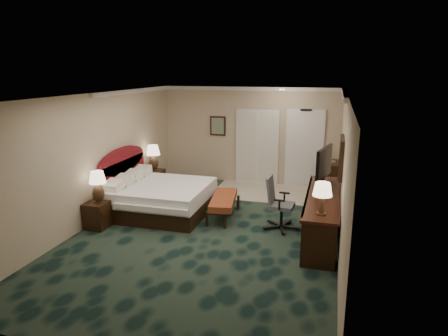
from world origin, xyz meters
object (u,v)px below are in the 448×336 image
(bed, at_px, (161,199))
(desk_chair, at_px, (282,203))
(nightstand_far, at_px, (155,180))
(lamp_near, at_px, (98,187))
(tv, at_px, (324,166))
(minibar, at_px, (328,178))
(desk, at_px, (322,216))
(lamp_far, at_px, (153,158))
(nightstand_near, at_px, (98,215))
(bed_bench, at_px, (224,207))

(bed, height_order, desk_chair, desk_chair)
(bed, height_order, nightstand_far, bed)
(lamp_near, distance_m, desk_chair, 3.73)
(tv, relative_size, minibar, 1.21)
(desk, bearing_deg, lamp_far, 156.70)
(tv, xyz_separation_m, minibar, (0.08, 2.12, -0.80))
(nightstand_near, xyz_separation_m, nightstand_far, (0.00, 2.71, 0.01))
(bed, bearing_deg, lamp_far, 120.36)
(bed, xyz_separation_m, desk_chair, (2.74, -0.21, 0.21))
(lamp_far, height_order, minibar, lamp_far)
(bed, bearing_deg, desk, -6.08)
(nightstand_far, relative_size, tv, 0.53)
(bed, height_order, lamp_near, lamp_near)
(lamp_far, distance_m, bed_bench, 2.82)
(desk_chair, relative_size, minibar, 1.26)
(minibar, bearing_deg, lamp_near, -141.31)
(nightstand_far, height_order, desk, desk)
(bed_bench, bearing_deg, desk_chair, -21.59)
(lamp_far, xyz_separation_m, minibar, (4.48, 0.92, -0.46))
(lamp_far, bearing_deg, desk_chair, -25.56)
(nightstand_far, distance_m, desk, 4.84)
(nightstand_near, height_order, desk, desk)
(nightstand_near, bearing_deg, bed_bench, 27.88)
(desk, distance_m, tv, 1.08)
(bed_bench, distance_m, desk_chair, 1.37)
(nightstand_far, distance_m, bed_bench, 2.76)
(nightstand_near, distance_m, minibar, 5.76)
(bed, distance_m, lamp_far, 1.86)
(nightstand_near, xyz_separation_m, bed_bench, (2.34, 1.24, -0.03))
(bed, height_order, minibar, minibar)
(nightstand_far, xyz_separation_m, desk, (4.43, -1.94, 0.14))
(lamp_near, relative_size, desk, 0.22)
(lamp_far, relative_size, minibar, 0.80)
(tv, height_order, desk_chair, tv)
(bed_bench, bearing_deg, minibar, 38.78)
(lamp_near, bearing_deg, nightstand_far, 90.71)
(lamp_near, relative_size, desk_chair, 0.60)
(minibar, bearing_deg, nightstand_far, -168.81)
(desk, bearing_deg, bed, 173.92)
(bed_bench, height_order, desk_chair, desk_chair)
(nightstand_far, xyz_separation_m, minibar, (4.49, 0.89, 0.15))
(desk, bearing_deg, lamp_near, -170.44)
(desk, relative_size, minibar, 3.38)
(nightstand_far, distance_m, lamp_near, 2.74)
(nightstand_near, bearing_deg, bed, 51.78)
(desk, bearing_deg, nightstand_near, -170.13)
(lamp_far, xyz_separation_m, desk, (4.43, -1.91, -0.48))
(nightstand_far, distance_m, lamp_far, 0.62)
(bed_bench, distance_m, minibar, 3.20)
(nightstand_near, distance_m, nightstand_far, 2.71)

